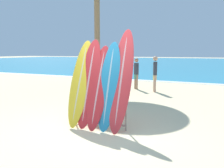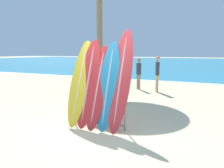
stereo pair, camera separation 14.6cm
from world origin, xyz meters
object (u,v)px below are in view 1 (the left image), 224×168
Objects in this scene: person_near_water at (155,72)px; person_mid_beach at (136,72)px; surfboard_slot_0 at (80,83)px; surfboard_slot_1 at (89,83)px; surfboard_slot_2 at (99,87)px; surfboard_slot_3 at (109,86)px; surfboard_rack at (99,107)px; surfboard_slot_4 at (121,80)px.

person_mid_beach is (-1.05, 0.40, -0.06)m from person_near_water.
surfboard_slot_1 is (0.25, 0.01, 0.01)m from surfboard_slot_0.
surfboard_slot_0 is at bearing 177.53° from surfboard_slot_2.
surfboard_slot_2 is at bearing -5.84° from surfboard_slot_1.
surfboard_slot_3 reaches higher than person_near_water.
surfboard_rack is 0.60× the size of surfboard_slot_4.
surfboard_slot_3 reaches higher than surfboard_rack.
surfboard_slot_2 is 0.62m from surfboard_slot_4.
surfboard_slot_1 reaches higher than surfboard_slot_3.
surfboard_slot_1 is 0.88m from surfboard_slot_4.
surfboard_slot_2 is (-0.01, -0.00, 0.52)m from surfboard_rack.
surfboard_rack is 0.52m from surfboard_slot_2.
surfboard_slot_4 reaches higher than surfboard_slot_0.
person_near_water is at bearing 94.40° from surfboard_slot_4.
person_near_water is (0.71, 5.49, -0.18)m from surfboard_slot_0.
person_mid_beach is at bearing 98.67° from surfboard_rack.
surfboard_slot_2 is 1.22× the size of person_near_water.
surfboard_rack is at bearing -172.85° from surfboard_slot_4.
surfboard_slot_3 reaches higher than surfboard_slot_2.
surfboard_slot_3 is 0.35m from surfboard_slot_4.
surfboard_slot_4 is at bearing -33.12° from person_mid_beach.
surfboard_slot_2 is at bearing -150.95° from surfboard_rack.
surfboard_slot_0 is 0.55m from surfboard_slot_2.
person_near_water is (-0.12, 5.50, -0.15)m from surfboard_slot_3.
surfboard_slot_2 is 0.96× the size of surfboard_slot_3.
surfboard_slot_3 is (0.82, -0.01, -0.03)m from surfboard_slot_0.
surfboard_slot_1 is at bearing 174.16° from surfboard_slot_2.
surfboard_slot_2 reaches higher than surfboard_rack.
person_near_water is (0.16, 5.51, -0.11)m from surfboard_slot_2.
surfboard_slot_3 is at bearing -36.07° from person_mid_beach.
surfboard_rack is 0.87× the size of person_near_water.
surfboard_slot_4 is (0.58, 0.08, 0.20)m from surfboard_slot_2.
surfboard_rack is at bearing -38.60° from person_mid_beach.
surfboard_rack is 0.92m from surfboard_slot_4.
surfboard_slot_2 is (0.30, -0.03, -0.08)m from surfboard_slot_1.
surfboard_slot_1 is at bearing -41.47° from person_mid_beach.
person_near_water is 1.13m from person_mid_beach.
surfboard_slot_4 is at bearing 7.15° from surfboard_rack.
surfboard_slot_1 is at bearing 1.54° from surfboard_slot_0.
surfboard_slot_4 is (0.30, 0.07, 0.16)m from surfboard_slot_3.
surfboard_rack is 0.81m from surfboard_slot_0.
surfboard_slot_0 is at bearing -177.35° from surfboard_slot_4.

